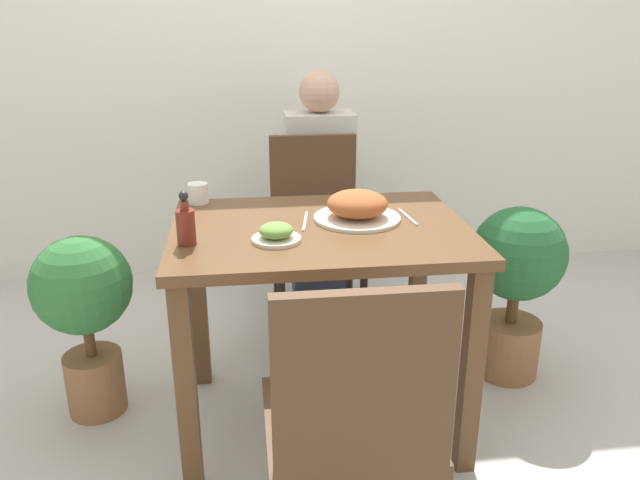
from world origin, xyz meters
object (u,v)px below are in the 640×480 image
(side_plate, at_px, (276,233))
(drink_cup, at_px, (198,193))
(sauce_bottle, at_px, (186,224))
(person_figure, at_px, (319,190))
(chair_far, at_px, (316,224))
(potted_plant_left, at_px, (84,305))
(food_plate, at_px, (357,207))
(potted_plant_right, at_px, (516,276))
(chair_near, at_px, (354,420))

(side_plate, xyz_separation_m, drink_cup, (-0.26, 0.45, 0.01))
(sauce_bottle, height_order, person_figure, person_figure)
(chair_far, relative_size, drink_cup, 11.93)
(sauce_bottle, height_order, potted_plant_left, sauce_bottle)
(side_plate, height_order, drink_cup, drink_cup)
(drink_cup, xyz_separation_m, sauce_bottle, (-0.01, -0.44, 0.03))
(food_plate, xyz_separation_m, drink_cup, (-0.55, 0.27, -0.01))
(chair_far, distance_m, person_figure, 0.35)
(food_plate, bearing_deg, sauce_bottle, -162.97)
(drink_cup, bearing_deg, sauce_bottle, -91.29)
(sauce_bottle, bearing_deg, chair_far, 60.16)
(potted_plant_right, bearing_deg, chair_far, 144.58)
(food_plate, bearing_deg, drink_cup, 154.02)
(chair_near, distance_m, potted_plant_left, 1.21)
(chair_near, bearing_deg, food_plate, -100.59)
(chair_near, distance_m, person_figure, 1.81)
(chair_near, distance_m, chair_far, 1.47)
(chair_far, height_order, side_plate, chair_far)
(chair_near, height_order, drink_cup, chair_near)
(side_plate, height_order, potted_plant_right, side_plate)
(chair_far, relative_size, potted_plant_right, 1.25)
(sauce_bottle, distance_m, potted_plant_right, 1.35)
(chair_far, relative_size, food_plate, 3.05)
(potted_plant_left, xyz_separation_m, person_figure, (0.97, 0.93, 0.14))
(potted_plant_right, relative_size, person_figure, 0.62)
(side_plate, bearing_deg, potted_plant_right, 19.85)
(chair_near, bearing_deg, potted_plant_right, -131.45)
(chair_near, relative_size, sauce_bottle, 5.38)
(drink_cup, distance_m, person_figure, 0.98)
(food_plate, xyz_separation_m, side_plate, (-0.29, -0.18, -0.02))
(food_plate, xyz_separation_m, potted_plant_left, (-0.97, 0.12, -0.37))
(food_plate, bearing_deg, potted_plant_left, 173.18)
(potted_plant_left, bearing_deg, chair_near, -46.80)
(side_plate, xyz_separation_m, sauce_bottle, (-0.27, 0.01, 0.04))
(chair_near, relative_size, chair_far, 1.00)
(chair_far, distance_m, potted_plant_right, 0.91)
(potted_plant_right, bearing_deg, person_figure, 128.09)
(chair_far, xyz_separation_m, person_figure, (0.06, 0.34, 0.07))
(sauce_bottle, relative_size, potted_plant_right, 0.23)
(chair_near, xyz_separation_m, side_plate, (-0.14, 0.59, 0.27))
(sauce_bottle, xyz_separation_m, potted_plant_right, (1.24, 0.34, -0.39))
(food_plate, relative_size, drink_cup, 3.91)
(side_plate, relative_size, potted_plant_right, 0.21)
(chair_far, xyz_separation_m, food_plate, (0.06, -0.70, 0.30))
(potted_plant_left, bearing_deg, sauce_bottle, -35.14)
(sauce_bottle, xyz_separation_m, person_figure, (0.56, 1.22, -0.25))
(person_figure, bearing_deg, chair_far, -99.84)
(chair_far, xyz_separation_m, sauce_bottle, (-0.50, -0.87, 0.31))
(chair_near, height_order, potted_plant_right, chair_near)
(chair_far, relative_size, sauce_bottle, 5.38)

